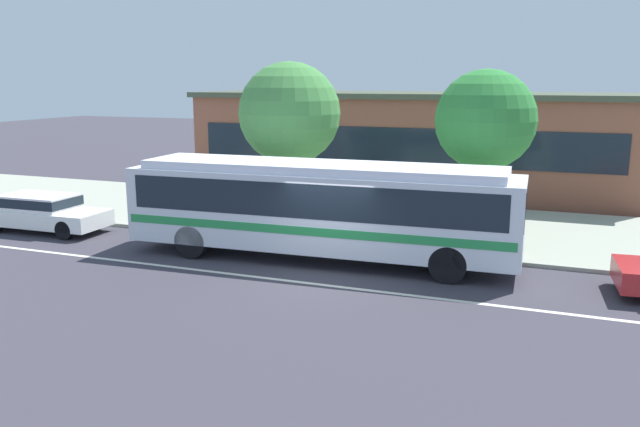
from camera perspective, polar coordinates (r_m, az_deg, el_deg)
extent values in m
plane|color=#393640|center=(17.78, 0.46, -5.46)|extent=(120.00, 120.00, 0.00)
cube|color=#9B9F8F|center=(24.08, 6.18, -0.79)|extent=(60.00, 8.00, 0.12)
cube|color=silver|center=(17.07, -0.49, -6.20)|extent=(56.00, 0.16, 0.01)
cube|color=silver|center=(19.00, -0.01, 0.42)|extent=(11.59, 2.98, 2.21)
cube|color=white|center=(18.80, -0.01, 4.08)|extent=(10.66, 2.64, 0.24)
cube|color=#19232D|center=(18.92, -0.01, 1.73)|extent=(10.90, 2.97, 0.97)
cube|color=#258E47|center=(19.08, -0.01, -0.75)|extent=(11.36, 2.99, 0.24)
cube|color=#19232D|center=(17.96, 17.49, 0.64)|extent=(0.21, 2.20, 1.06)
cylinder|color=black|center=(19.47, 12.04, -2.67)|extent=(1.01, 0.32, 1.00)
cylinder|color=black|center=(17.34, 11.16, -4.42)|extent=(1.01, 0.32, 1.00)
cylinder|color=black|center=(21.62, -8.34, -1.10)|extent=(1.01, 0.32, 1.00)
cylinder|color=black|center=(19.73, -11.25, -2.45)|extent=(1.01, 0.32, 1.00)
cube|color=white|center=(24.72, -23.02, -0.26)|extent=(4.58, 1.88, 0.55)
cube|color=white|center=(24.78, -23.50, 0.96)|extent=(2.58, 1.62, 0.50)
cube|color=#19232D|center=(24.78, -23.51, 1.02)|extent=(2.63, 1.64, 0.32)
cylinder|color=black|center=(24.37, -19.16, -0.61)|extent=(0.65, 0.24, 0.64)
cylinder|color=black|center=(23.21, -21.53, -1.37)|extent=(0.65, 0.24, 0.64)
cylinder|color=black|center=(26.33, -24.27, -0.12)|extent=(0.65, 0.24, 0.64)
cylinder|color=#37273F|center=(21.59, 11.01, -1.00)|extent=(0.14, 0.14, 0.92)
cylinder|color=#37273F|center=(21.74, 10.97, -0.90)|extent=(0.14, 0.14, 0.92)
cylinder|color=blue|center=(21.52, 11.06, 0.99)|extent=(0.42, 0.42, 0.57)
sphere|color=#DF988C|center=(21.45, 11.11, 2.04)|extent=(0.22, 0.22, 0.22)
cylinder|color=gray|center=(20.03, 11.25, 0.18)|extent=(0.08, 0.08, 2.40)
cube|color=yellow|center=(19.86, 11.37, 3.01)|extent=(0.06, 0.44, 0.56)
cylinder|color=brown|center=(23.36, -2.63, 2.40)|extent=(0.27, 0.27, 2.70)
sphere|color=#458842|center=(23.08, -2.69, 8.79)|extent=(3.59, 3.59, 3.59)
cylinder|color=brown|center=(21.73, 14.00, 1.41)|extent=(0.35, 0.35, 2.74)
sphere|color=#2F8237|center=(21.44, 14.33, 7.97)|extent=(3.20, 3.20, 3.20)
cube|color=brown|center=(31.29, 8.02, 6.02)|extent=(20.02, 6.14, 4.39)
cube|color=#19232D|center=(28.28, 6.60, 5.90)|extent=(18.42, 0.04, 1.58)
cube|color=#434B3A|center=(31.15, 8.14, 10.26)|extent=(20.42, 6.54, 0.24)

